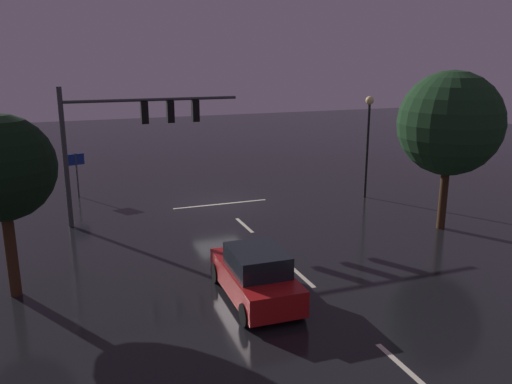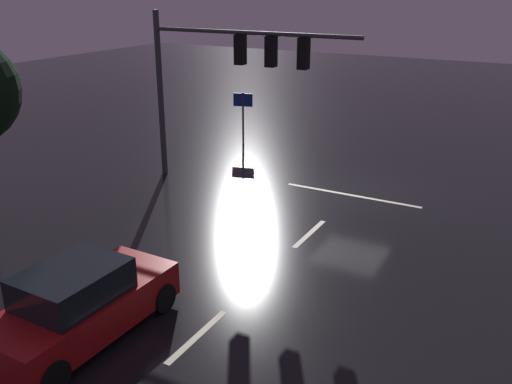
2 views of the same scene
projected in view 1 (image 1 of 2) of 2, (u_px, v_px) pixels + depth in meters
ground_plane at (219, 203)px, 27.68m from camera, size 80.00×80.00×0.00m
traffic_signal_assembly at (132, 125)px, 23.76m from camera, size 7.97×0.47×6.23m
lane_dash_far at (244, 225)px, 24.05m from camera, size 0.16×2.20×0.01m
lane_dash_mid at (300, 275)px, 18.61m from camera, size 0.16×2.20×0.01m
lane_dash_near at (403, 366)px, 13.17m from camera, size 0.16×2.20×0.01m
stop_bar at (221, 204)px, 27.45m from camera, size 5.00×0.16×0.01m
car_approaching at (255, 275)px, 16.64m from camera, size 1.98×4.40×1.70m
street_lamp_left_kerb at (368, 128)px, 27.85m from camera, size 0.44×0.44×5.45m
route_sign at (76, 165)px, 28.43m from camera, size 0.88×0.30×2.43m
tree_left_near at (450, 124)px, 22.48m from camera, size 4.46×4.46×6.93m
tree_right_near at (1, 169)px, 16.04m from camera, size 3.30×3.30×5.86m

